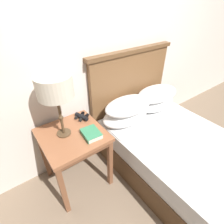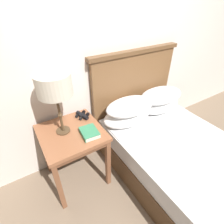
{
  "view_description": "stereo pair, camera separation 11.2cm",
  "coord_description": "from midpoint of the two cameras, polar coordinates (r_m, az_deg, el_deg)",
  "views": [
    {
      "loc": [
        -1.07,
        -0.49,
        1.77
      ],
      "look_at": [
        -0.22,
        0.68,
        0.78
      ],
      "focal_mm": 28.0,
      "sensor_mm": 36.0,
      "label": 1
    },
    {
      "loc": [
        -0.98,
        -0.55,
        1.77
      ],
      "look_at": [
        -0.22,
        0.68,
        0.78
      ],
      "focal_mm": 28.0,
      "sensor_mm": 36.0,
      "label": 2
    }
  ],
  "objects": [
    {
      "name": "table_lamp",
      "position": [
        1.47,
        -16.31,
        8.09
      ],
      "size": [
        0.29,
        0.29,
        0.58
      ],
      "color": "#4C3823",
      "rests_on": "nightstand"
    },
    {
      "name": "bed",
      "position": [
        2.1,
        21.47,
        -12.36
      ],
      "size": [
        1.22,
        1.91,
        1.25
      ],
      "color": "#4E3520",
      "rests_on": "ground_plane"
    },
    {
      "name": "wall_back",
      "position": [
        1.95,
        0.93,
        20.52
      ],
      "size": [
        8.0,
        0.06,
        2.6
      ],
      "color": "silver",
      "rests_on": "ground_plane"
    },
    {
      "name": "binoculars_pair",
      "position": [
        1.86,
        -7.98,
        -1.08
      ],
      "size": [
        0.15,
        0.16,
        0.05
      ],
      "color": "black",
      "rests_on": "nightstand"
    },
    {
      "name": "nightstand",
      "position": [
        1.76,
        -11.14,
        -8.58
      ],
      "size": [
        0.58,
        0.58,
        0.68
      ],
      "color": "brown",
      "rests_on": "ground_plane"
    },
    {
      "name": "ground_plane",
      "position": [
        2.11,
        18.34,
        -25.45
      ],
      "size": [
        20.0,
        20.0,
        0.0
      ],
      "primitive_type": "plane",
      "color": "#7A6651",
      "rests_on": "ground"
    },
    {
      "name": "book_on_nightstand",
      "position": [
        1.63,
        -5.49,
        -6.73
      ],
      "size": [
        0.16,
        0.2,
        0.04
      ],
      "color": "silver",
      "rests_on": "nightstand"
    }
  ]
}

